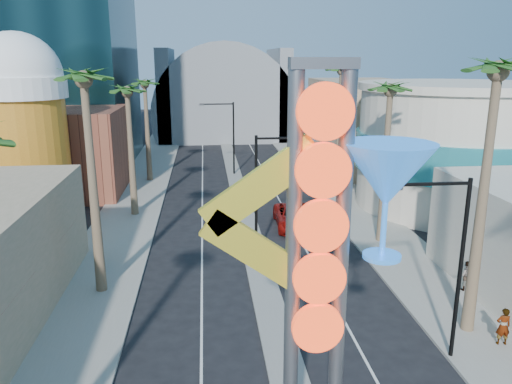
% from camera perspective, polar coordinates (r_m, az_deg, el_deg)
% --- Properties ---
extents(sidewalk_west, '(5.00, 100.00, 0.15)m').
position_cam_1_polar(sidewalk_west, '(47.10, -13.47, -0.72)').
color(sidewalk_west, gray).
rests_on(sidewalk_west, ground).
extents(sidewalk_east, '(5.00, 100.00, 0.15)m').
position_cam_1_polar(sidewalk_east, '(48.33, 9.44, -0.10)').
color(sidewalk_east, gray).
rests_on(sidewalk_east, ground).
extents(median, '(1.60, 84.00, 0.15)m').
position_cam_1_polar(median, '(49.66, -2.11, 0.50)').
color(median, gray).
rests_on(median, ground).
extents(brick_filler_west, '(10.00, 10.00, 8.00)m').
position_cam_1_polar(brick_filler_west, '(50.41, -20.67, 4.33)').
color(brick_filler_west, brown).
rests_on(brick_filler_west, ground).
extents(filler_east, '(10.00, 20.00, 10.00)m').
position_cam_1_polar(filler_east, '(61.50, 12.38, 7.66)').
color(filler_east, '#9E8866').
rests_on(filler_east, ground).
extents(beer_mug, '(7.00, 7.00, 14.50)m').
position_cam_1_polar(beer_mug, '(42.59, -25.11, 7.32)').
color(beer_mug, '#C16A19').
rests_on(beer_mug, ground).
extents(turquoise_building, '(16.60, 16.60, 10.60)m').
position_cam_1_polar(turquoise_building, '(45.78, 21.74, 4.82)').
color(turquoise_building, beige).
rests_on(turquoise_building, ground).
extents(canopy, '(22.00, 16.00, 22.00)m').
position_cam_1_polar(canopy, '(82.44, -3.73, 9.28)').
color(canopy, slate).
rests_on(canopy, ground).
extents(neon_sign, '(6.53, 2.60, 12.55)m').
position_cam_1_polar(neon_sign, '(14.48, 10.24, -6.31)').
color(neon_sign, gray).
rests_on(neon_sign, ground).
extents(streetlight_0, '(3.79, 0.25, 8.00)m').
position_cam_1_polar(streetlight_0, '(31.15, 1.02, 0.83)').
color(streetlight_0, black).
rests_on(streetlight_0, ground).
extents(streetlight_1, '(3.79, 0.25, 8.00)m').
position_cam_1_polar(streetlight_1, '(54.57, -3.16, 6.95)').
color(streetlight_1, black).
rests_on(streetlight_1, ground).
extents(streetlight_2, '(3.45, 0.25, 8.00)m').
position_cam_1_polar(streetlight_2, '(21.87, 21.39, -6.63)').
color(streetlight_2, black).
rests_on(streetlight_2, ground).
extents(palm_1, '(2.40, 2.40, 12.70)m').
position_cam_1_polar(palm_1, '(26.70, -18.98, 10.60)').
color(palm_1, brown).
rests_on(palm_1, ground).
extents(palm_2, '(2.40, 2.40, 11.20)m').
position_cam_1_polar(palm_2, '(40.53, -14.47, 10.26)').
color(palm_2, brown).
rests_on(palm_2, ground).
extents(palm_3, '(2.40, 2.40, 11.20)m').
position_cam_1_polar(palm_3, '(52.40, -12.58, 11.35)').
color(palm_3, brown).
rests_on(palm_3, ground).
extents(palm_5, '(2.40, 2.40, 13.20)m').
position_cam_1_polar(palm_5, '(23.38, 25.74, 10.51)').
color(palm_5, brown).
rests_on(palm_5, ground).
extents(palm_6, '(2.40, 2.40, 11.70)m').
position_cam_1_polar(palm_6, '(34.28, 15.05, 10.20)').
color(palm_6, brown).
rests_on(palm_6, ground).
extents(palm_7, '(2.40, 2.40, 12.70)m').
position_cam_1_polar(palm_7, '(45.64, 9.74, 12.69)').
color(palm_7, brown).
rests_on(palm_7, ground).
extents(red_pickup, '(2.97, 6.06, 1.66)m').
position_cam_1_polar(red_pickup, '(38.14, 4.37, -2.87)').
color(red_pickup, '#A1120C').
rests_on(red_pickup, ground).
extents(pedestrian_a, '(0.68, 0.48, 1.76)m').
position_cam_1_polar(pedestrian_a, '(25.38, 26.40, -13.58)').
color(pedestrian_a, gray).
rests_on(pedestrian_a, sidewalk_east).
extents(pedestrian_b, '(1.02, 0.93, 1.70)m').
position_cam_1_polar(pedestrian_b, '(30.02, 22.89, -8.80)').
color(pedestrian_b, gray).
rests_on(pedestrian_b, sidewalk_east).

